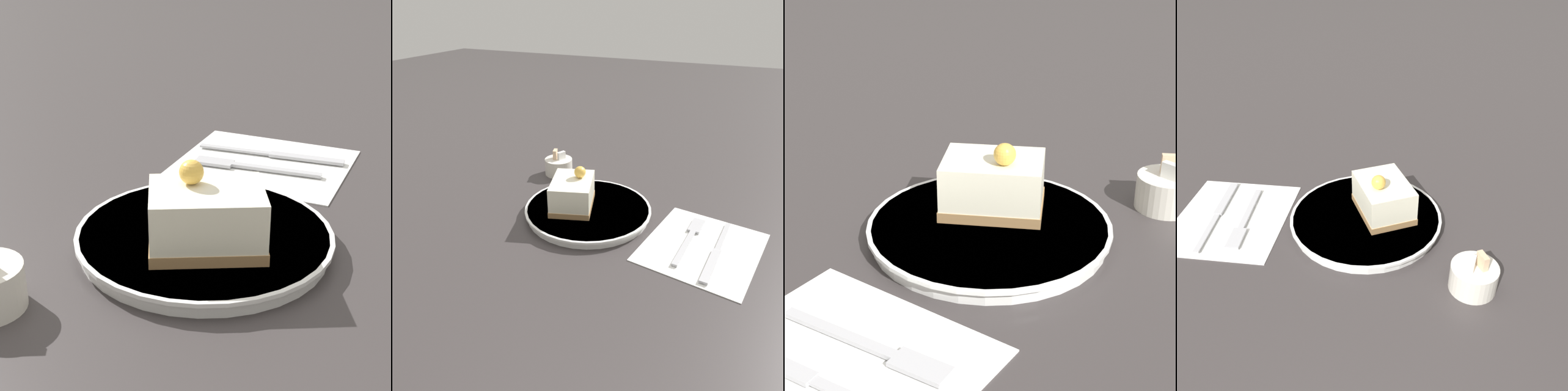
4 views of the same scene
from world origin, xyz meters
TOP-DOWN VIEW (x-y plane):
  - ground_plane at (0.00, 0.00)m, footprint 4.00×4.00m
  - plate at (-0.01, 0.00)m, footprint 0.25×0.25m
  - cake_slice at (-0.04, -0.01)m, footprint 0.11×0.12m
  - napkin at (0.22, -0.02)m, footprint 0.22×0.24m
  - fork at (0.19, -0.00)m, footprint 0.03×0.16m
  - knife at (0.24, -0.05)m, footprint 0.03×0.19m
  - sugar_bowl at (-0.15, 0.15)m, footprint 0.07×0.07m

SIDE VIEW (x-z plane):
  - ground_plane at x=0.00m, z-range 0.00..0.00m
  - napkin at x=0.22m, z-range 0.00..0.00m
  - fork at x=0.19m, z-range 0.00..0.01m
  - knife at x=0.24m, z-range 0.00..0.01m
  - plate at x=-0.01m, z-range 0.00..0.02m
  - sugar_bowl at x=-0.15m, z-range -0.01..0.05m
  - cake_slice at x=-0.04m, z-range 0.01..0.09m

